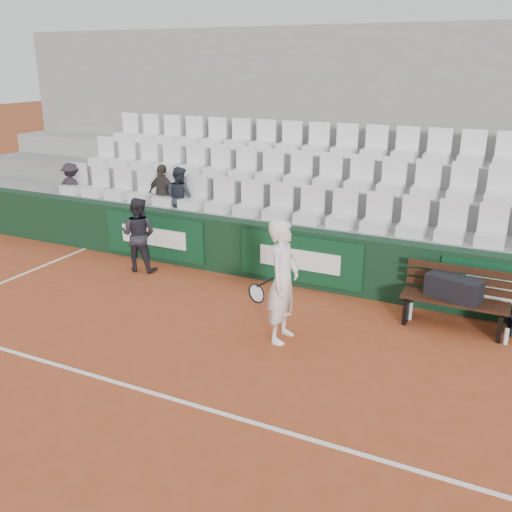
{
  "coord_description": "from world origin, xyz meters",
  "views": [
    {
      "loc": [
        3.12,
        -4.71,
        3.73
      ],
      "look_at": [
        -0.33,
        2.4,
        1.0
      ],
      "focal_mm": 40.0,
      "sensor_mm": 36.0,
      "label": 1
    }
  ],
  "objects_px": {
    "bench_left": "(453,313)",
    "sports_bag_left": "(454,288)",
    "tennis_player": "(283,282)",
    "water_bottle_near": "(410,311)",
    "spectator_c": "(179,175)",
    "water_bottle_far": "(506,336)",
    "spectator_a": "(70,167)",
    "ball_kid": "(138,234)",
    "spectator_b": "(162,173)"
  },
  "relations": [
    {
      "from": "water_bottle_near",
      "to": "spectator_a",
      "type": "height_order",
      "value": "spectator_a"
    },
    {
      "from": "bench_left",
      "to": "tennis_player",
      "type": "bearing_deg",
      "value": -145.81
    },
    {
      "from": "sports_bag_left",
      "to": "water_bottle_near",
      "type": "height_order",
      "value": "sports_bag_left"
    },
    {
      "from": "tennis_player",
      "to": "spectator_c",
      "type": "distance_m",
      "value": 4.25
    },
    {
      "from": "water_bottle_far",
      "to": "ball_kid",
      "type": "bearing_deg",
      "value": 178.31
    },
    {
      "from": "water_bottle_far",
      "to": "spectator_b",
      "type": "relative_size",
      "value": 0.19
    },
    {
      "from": "bench_left",
      "to": "spectator_b",
      "type": "bearing_deg",
      "value": 169.04
    },
    {
      "from": "spectator_a",
      "to": "water_bottle_far",
      "type": "bearing_deg",
      "value": 163.89
    },
    {
      "from": "ball_kid",
      "to": "spectator_b",
      "type": "relative_size",
      "value": 1.12
    },
    {
      "from": "tennis_player",
      "to": "water_bottle_near",
      "type": "bearing_deg",
      "value": 44.03
    },
    {
      "from": "sports_bag_left",
      "to": "water_bottle_far",
      "type": "height_order",
      "value": "sports_bag_left"
    },
    {
      "from": "bench_left",
      "to": "tennis_player",
      "type": "height_order",
      "value": "tennis_player"
    },
    {
      "from": "water_bottle_near",
      "to": "water_bottle_far",
      "type": "xyz_separation_m",
      "value": [
        1.37,
        -0.22,
        -0.02
      ]
    },
    {
      "from": "bench_left",
      "to": "spectator_c",
      "type": "height_order",
      "value": "spectator_c"
    },
    {
      "from": "sports_bag_left",
      "to": "spectator_b",
      "type": "relative_size",
      "value": 0.62
    },
    {
      "from": "water_bottle_near",
      "to": "water_bottle_far",
      "type": "distance_m",
      "value": 1.38
    },
    {
      "from": "spectator_a",
      "to": "sports_bag_left",
      "type": "bearing_deg",
      "value": 164.65
    },
    {
      "from": "water_bottle_far",
      "to": "spectator_a",
      "type": "xyz_separation_m",
      "value": [
        -8.95,
        1.34,
        1.43
      ]
    },
    {
      "from": "water_bottle_far",
      "to": "tennis_player",
      "type": "bearing_deg",
      "value": -156.93
    },
    {
      "from": "tennis_player",
      "to": "spectator_c",
      "type": "bearing_deg",
      "value": 142.38
    },
    {
      "from": "sports_bag_left",
      "to": "spectator_b",
      "type": "height_order",
      "value": "spectator_b"
    },
    {
      "from": "water_bottle_far",
      "to": "spectator_c",
      "type": "bearing_deg",
      "value": 167.73
    },
    {
      "from": "spectator_b",
      "to": "spectator_c",
      "type": "height_order",
      "value": "spectator_b"
    },
    {
      "from": "sports_bag_left",
      "to": "water_bottle_far",
      "type": "bearing_deg",
      "value": -16.29
    },
    {
      "from": "ball_kid",
      "to": "spectator_b",
      "type": "xyz_separation_m",
      "value": [
        -0.22,
        1.15,
        0.93
      ]
    },
    {
      "from": "sports_bag_left",
      "to": "spectator_a",
      "type": "distance_m",
      "value": 8.3
    },
    {
      "from": "water_bottle_near",
      "to": "tennis_player",
      "type": "distance_m",
      "value": 2.19
    },
    {
      "from": "tennis_player",
      "to": "sports_bag_left",
      "type": "bearing_deg",
      "value": 34.91
    },
    {
      "from": "bench_left",
      "to": "sports_bag_left",
      "type": "bearing_deg",
      "value": 159.16
    },
    {
      "from": "bench_left",
      "to": "water_bottle_near",
      "type": "distance_m",
      "value": 0.63
    },
    {
      "from": "bench_left",
      "to": "ball_kid",
      "type": "relative_size",
      "value": 1.08
    },
    {
      "from": "ball_kid",
      "to": "spectator_a",
      "type": "distance_m",
      "value": 2.98
    },
    {
      "from": "bench_left",
      "to": "water_bottle_near",
      "type": "bearing_deg",
      "value": 179.52
    },
    {
      "from": "bench_left",
      "to": "water_bottle_far",
      "type": "height_order",
      "value": "bench_left"
    },
    {
      "from": "sports_bag_left",
      "to": "ball_kid",
      "type": "bearing_deg",
      "value": -179.57
    },
    {
      "from": "ball_kid",
      "to": "spectator_b",
      "type": "distance_m",
      "value": 1.49
    },
    {
      "from": "sports_bag_left",
      "to": "spectator_c",
      "type": "xyz_separation_m",
      "value": [
        -5.38,
        1.11,
        1.0
      ]
    },
    {
      "from": "spectator_a",
      "to": "spectator_b",
      "type": "xyz_separation_m",
      "value": [
        2.4,
        0.0,
        0.08
      ]
    },
    {
      "from": "sports_bag_left",
      "to": "water_bottle_far",
      "type": "distance_m",
      "value": 0.96
    },
    {
      "from": "sports_bag_left",
      "to": "ball_kid",
      "type": "height_order",
      "value": "ball_kid"
    },
    {
      "from": "water_bottle_far",
      "to": "spectator_b",
      "type": "height_order",
      "value": "spectator_b"
    },
    {
      "from": "tennis_player",
      "to": "spectator_b",
      "type": "relative_size",
      "value": 1.4
    },
    {
      "from": "sports_bag_left",
      "to": "spectator_c",
      "type": "bearing_deg",
      "value": 168.33
    },
    {
      "from": "water_bottle_far",
      "to": "spectator_a",
      "type": "distance_m",
      "value": 9.16
    },
    {
      "from": "water_bottle_near",
      "to": "spectator_c",
      "type": "relative_size",
      "value": 0.23
    },
    {
      "from": "sports_bag_left",
      "to": "spectator_a",
      "type": "bearing_deg",
      "value": 172.25
    },
    {
      "from": "bench_left",
      "to": "spectator_c",
      "type": "xyz_separation_m",
      "value": [
        -5.41,
        1.13,
        1.39
      ]
    },
    {
      "from": "sports_bag_left",
      "to": "water_bottle_far",
      "type": "relative_size",
      "value": 3.34
    },
    {
      "from": "sports_bag_left",
      "to": "spectator_a",
      "type": "xyz_separation_m",
      "value": [
        -8.17,
        1.11,
        0.93
      ]
    },
    {
      "from": "bench_left",
      "to": "spectator_a",
      "type": "relative_size",
      "value": 1.39
    }
  ]
}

